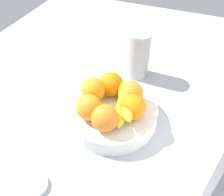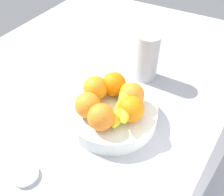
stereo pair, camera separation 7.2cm
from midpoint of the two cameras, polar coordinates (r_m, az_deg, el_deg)
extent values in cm
cube|color=#ADAFBA|center=(79.87, 1.56, -5.95)|extent=(180.00, 140.00, 3.00)
cylinder|color=white|center=(77.21, 2.67, -3.69)|extent=(27.78, 27.78, 5.16)
sphere|color=orange|center=(70.71, -2.67, -1.79)|extent=(7.57, 7.57, 7.57)
sphere|color=orange|center=(67.44, 0.54, -4.56)|extent=(7.57, 7.57, 7.57)
sphere|color=orange|center=(70.08, 7.32, -2.70)|extent=(7.57, 7.57, 7.57)
sphere|color=orange|center=(74.32, 7.34, 0.53)|extent=(7.57, 7.57, 7.57)
sphere|color=orange|center=(77.66, 3.11, 3.08)|extent=(7.57, 7.57, 7.57)
sphere|color=orange|center=(76.07, -1.14, 2.13)|extent=(7.57, 7.57, 7.57)
ellipsoid|color=yellow|center=(72.97, 5.21, -2.18)|extent=(17.44, 6.99, 4.00)
ellipsoid|color=yellow|center=(71.57, 5.90, -0.88)|extent=(17.06, 10.96, 4.00)
cube|color=white|center=(60.31, 26.61, -5.35)|extent=(28.06, 3.25, 36.00)
cylinder|color=#B3B4B4|center=(91.23, 10.33, 9.04)|extent=(8.15, 8.15, 17.44)
cylinder|color=silver|center=(69.47, -16.30, -16.74)|extent=(6.81, 6.81, 1.11)
camera|label=1|loc=(0.04, -87.16, 2.65)|focal=39.96mm
camera|label=2|loc=(0.04, 92.84, -2.65)|focal=39.96mm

